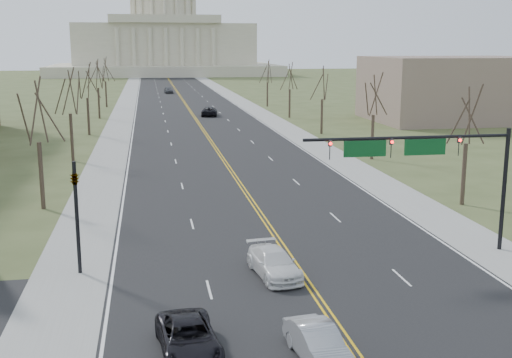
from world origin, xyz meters
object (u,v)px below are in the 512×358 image
object	(u,v)px
signal_mast	(424,156)
car_far_nb	(209,111)
car_sb_outer_lead	(188,338)
car_sb_inner_second	(274,263)
signal_left	(76,205)
car_sb_inner_lead	(318,344)
car_far_sb	(168,90)

from	to	relation	value
signal_mast	car_far_nb	xyz separation A→B (m)	(-4.80, 75.50, -4.98)
car_sb_outer_lead	car_sb_inner_second	world-z (taller)	car_sb_inner_second
car_sb_outer_lead	car_far_nb	bearing A→B (deg)	78.97
signal_left	car_sb_inner_lead	xyz separation A→B (m)	(9.90, -11.41, -3.02)
car_far_nb	signal_mast	bearing A→B (deg)	100.72
car_sb_inner_lead	car_sb_inner_second	bearing A→B (deg)	81.52
car_sb_inner_lead	car_far_sb	xyz separation A→B (m)	(-0.77, 140.52, 0.15)
car_sb_outer_lead	car_far_nb	size ratio (longest dim) A/B	0.87
signal_left	car_sb_outer_lead	size ratio (longest dim) A/B	1.25
signal_left	car_far_sb	bearing A→B (deg)	85.96
signal_left	car_sb_outer_lead	xyz separation A→B (m)	(5.07, -10.05, -3.04)
signal_left	car_far_sb	size ratio (longest dim) A/B	1.23
car_sb_outer_lead	car_far_nb	world-z (taller)	car_far_nb
signal_left	car_sb_inner_lead	size ratio (longest dim) A/B	1.45
signal_left	car_sb_inner_second	bearing A→B (deg)	-11.82
car_far_sb	car_far_nb	bearing A→B (deg)	-89.38
signal_mast	car_sb_inner_second	distance (m)	10.46
car_far_nb	car_sb_inner_second	bearing A→B (deg)	94.05
car_sb_inner_second	car_far_nb	world-z (taller)	car_far_nb
car_sb_outer_lead	car_far_nb	xyz separation A→B (m)	(9.07, 85.55, 0.10)
signal_left	car_far_nb	distance (m)	76.87
signal_mast	car_far_nb	distance (m)	75.81
car_sb_outer_lead	car_far_nb	distance (m)	86.03
signal_mast	car_far_sb	xyz separation A→B (m)	(-9.82, 129.11, -4.92)
signal_left	car_sb_outer_lead	world-z (taller)	signal_left
car_sb_outer_lead	car_sb_inner_second	size ratio (longest dim) A/B	1.00
car_far_sb	car_sb_inner_lead	bearing A→B (deg)	-94.41
signal_mast	signal_left	distance (m)	19.06
car_sb_outer_lead	car_sb_inner_second	xyz separation A→B (m)	(4.96, 7.95, 0.03)
signal_left	car_sb_inner_second	size ratio (longest dim) A/B	1.26
car_sb_outer_lead	car_sb_inner_lead	bearing A→B (deg)	-20.67
car_sb_inner_second	car_far_sb	bearing A→B (deg)	82.72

